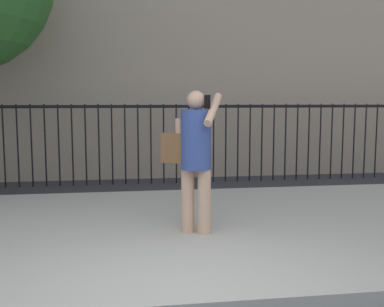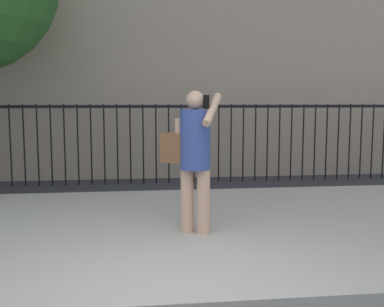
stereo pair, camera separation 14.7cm
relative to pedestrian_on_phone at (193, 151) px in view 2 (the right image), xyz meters
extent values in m
cube|color=#B2ADA3|center=(-0.37, 0.35, -1.02)|extent=(28.00, 4.40, 0.15)
cube|color=black|center=(-0.37, 4.05, 0.46)|extent=(12.00, 0.04, 0.06)
cylinder|color=black|center=(-3.05, 4.05, -0.29)|extent=(0.03, 0.03, 1.60)
cylinder|color=black|center=(-2.80, 4.05, -0.29)|extent=(0.03, 0.03, 1.60)
cylinder|color=black|center=(-2.54, 4.05, -0.29)|extent=(0.03, 0.03, 1.60)
cylinder|color=black|center=(-2.28, 4.05, -0.29)|extent=(0.03, 0.03, 1.60)
cylinder|color=black|center=(-2.03, 4.05, -0.29)|extent=(0.03, 0.03, 1.60)
cylinder|color=black|center=(-1.77, 4.05, -0.29)|extent=(0.03, 0.03, 1.60)
cylinder|color=black|center=(-1.52, 4.05, -0.29)|extent=(0.03, 0.03, 1.60)
cylinder|color=black|center=(-1.26, 4.05, -0.29)|extent=(0.03, 0.03, 1.60)
cylinder|color=black|center=(-1.01, 4.05, -0.29)|extent=(0.03, 0.03, 1.60)
cylinder|color=black|center=(-0.75, 4.05, -0.29)|extent=(0.03, 0.03, 1.60)
cylinder|color=black|center=(-0.50, 4.05, -0.29)|extent=(0.03, 0.03, 1.60)
cylinder|color=black|center=(-0.24, 4.05, -0.29)|extent=(0.03, 0.03, 1.60)
cylinder|color=black|center=(0.01, 4.05, -0.29)|extent=(0.03, 0.03, 1.60)
cylinder|color=black|center=(0.27, 4.05, -0.29)|extent=(0.03, 0.03, 1.60)
cylinder|color=black|center=(0.52, 4.05, -0.29)|extent=(0.03, 0.03, 1.60)
cylinder|color=black|center=(0.78, 4.05, -0.29)|extent=(0.03, 0.03, 1.60)
cylinder|color=black|center=(1.03, 4.05, -0.29)|extent=(0.03, 0.03, 1.60)
cylinder|color=black|center=(1.29, 4.05, -0.29)|extent=(0.03, 0.03, 1.60)
cylinder|color=black|center=(1.54, 4.05, -0.29)|extent=(0.03, 0.03, 1.60)
cylinder|color=black|center=(1.80, 4.05, -0.29)|extent=(0.03, 0.03, 1.60)
cylinder|color=black|center=(2.06, 4.05, -0.29)|extent=(0.03, 0.03, 1.60)
cylinder|color=black|center=(2.31, 4.05, -0.29)|extent=(0.03, 0.03, 1.60)
cylinder|color=black|center=(2.57, 4.05, -0.29)|extent=(0.03, 0.03, 1.60)
cylinder|color=black|center=(2.82, 4.05, -0.29)|extent=(0.03, 0.03, 1.60)
cylinder|color=black|center=(3.08, 4.05, -0.29)|extent=(0.03, 0.03, 1.60)
cylinder|color=black|center=(3.33, 4.05, -0.29)|extent=(0.03, 0.03, 1.60)
cylinder|color=black|center=(3.59, 4.05, -0.29)|extent=(0.03, 0.03, 1.60)
cylinder|color=black|center=(3.84, 4.05, -0.29)|extent=(0.03, 0.03, 1.60)
cylinder|color=black|center=(4.10, 4.05, -0.29)|extent=(0.03, 0.03, 1.60)
cylinder|color=black|center=(4.35, 4.05, -0.29)|extent=(0.03, 0.03, 1.60)
cylinder|color=black|center=(4.61, 4.05, -0.29)|extent=(0.03, 0.03, 1.60)
cylinder|color=tan|center=(0.11, -0.06, -0.57)|extent=(0.15, 0.15, 0.74)
cylinder|color=tan|center=(-0.06, 0.03, -0.57)|extent=(0.15, 0.15, 0.74)
cylinder|color=#33478C|center=(0.02, -0.01, 0.14)|extent=(0.46, 0.46, 0.68)
sphere|color=tan|center=(0.02, -0.01, 0.58)|extent=(0.21, 0.21, 0.21)
cylinder|color=tan|center=(0.20, -0.10, 0.48)|extent=(0.30, 0.46, 0.37)
cylinder|color=tan|center=(-0.15, 0.08, 0.12)|extent=(0.09, 0.09, 0.51)
cube|color=black|center=(0.13, -0.14, 0.56)|extent=(0.07, 0.04, 0.15)
cube|color=brown|center=(-0.21, 0.11, 0.04)|extent=(0.32, 0.27, 0.34)
camera|label=1|loc=(-0.78, -5.09, 0.57)|focal=42.85mm
camera|label=2|loc=(-0.64, -5.11, 0.57)|focal=42.85mm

